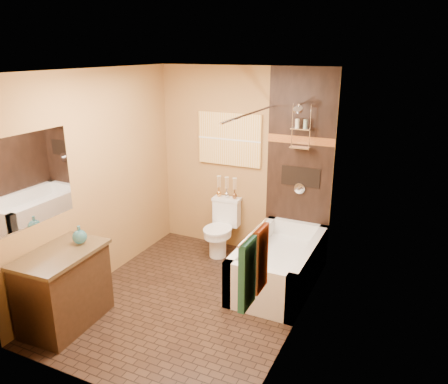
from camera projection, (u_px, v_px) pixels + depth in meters
The scene contains 23 objects.
floor at pixel (190, 299), 4.94m from camera, with size 3.00×3.00×0.00m, color black.
wall_left at pixel (97, 180), 5.03m from camera, with size 0.02×3.00×2.50m, color olive.
wall_right at pixel (299, 212), 4.06m from camera, with size 0.02×3.00×2.50m, color olive.
wall_back at pixel (243, 162), 5.83m from camera, with size 2.40×0.02×2.50m, color olive.
wall_front at pixel (87, 252), 3.26m from camera, with size 2.40×0.02×2.50m, color olive.
ceiling at pixel (184, 70), 4.15m from camera, with size 3.00×3.00×0.00m, color silver.
alcove_tile_back at pixel (299, 169), 5.51m from camera, with size 0.85×0.01×2.50m, color black.
alcove_tile_right at pixel (317, 189), 4.71m from camera, with size 0.01×1.50×2.50m, color black.
mosaic_band_back at pixel (301, 140), 5.39m from camera, with size 0.85×0.01×0.10m, color brown.
mosaic_band_right at pixel (319, 156), 4.60m from camera, with size 0.01×1.50×0.10m, color brown.
alcove_niche at pixel (301, 177), 5.53m from camera, with size 0.50×0.01×0.25m, color black.
shower_fixtures at pixel (300, 138), 5.28m from camera, with size 0.24×0.33×1.16m.
curtain_rod at pixel (251, 113), 4.79m from camera, with size 0.03×0.03×1.55m, color silver.
towel_bar at pixel (253, 232), 3.12m from camera, with size 0.02×0.02×0.55m, color silver.
towel_teal at pixel (247, 274), 3.08m from camera, with size 0.05×0.22×0.52m, color #206C69.
towel_rust at pixel (260, 259), 3.31m from camera, with size 0.05×0.22×0.52m, color maroon.
sunset_painting at pixel (229, 139), 5.80m from camera, with size 0.90×0.04×0.70m, color gold.
vanity_mirror at pixel (30, 181), 4.15m from camera, with size 0.01×1.00×0.90m, color white.
bathtub at pixel (279, 267), 5.19m from camera, with size 0.80×1.50×0.55m.
toilet at pixel (221, 227), 5.94m from camera, with size 0.39×0.57×0.75m.
vanity at pixel (64, 288), 4.39m from camera, with size 0.60×0.94×0.80m.
teal_bottle at pixel (79, 235), 4.42m from camera, with size 0.15×0.15×0.23m, color #276A75, non-canonical shape.
bud_vases at pixel (227, 187), 5.92m from camera, with size 0.30×0.06×0.29m.
Camera 1 is at (2.18, -3.74, 2.70)m, focal length 35.00 mm.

